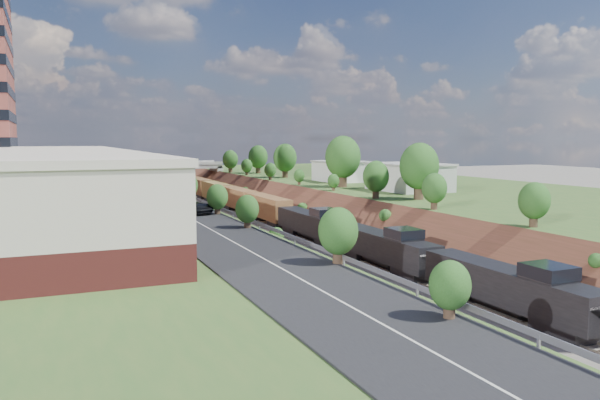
{
  "coord_description": "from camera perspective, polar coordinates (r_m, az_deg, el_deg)",
  "views": [
    {
      "loc": [
        -28.56,
        -25.22,
        13.11
      ],
      "look_at": [
        -1.7,
        36.88,
        6.0
      ],
      "focal_mm": 35.0,
      "sensor_mm": 36.0,
      "label": 1
    }
  ],
  "objects": [
    {
      "name": "guardrail",
      "position": [
        87.06,
        -11.93,
        0.89
      ],
      "size": [
        0.1,
        171.0,
        0.7
      ],
      "color": "#99999E",
      "rests_on": "platform_left"
    },
    {
      "name": "white_building_near",
      "position": [
        93.33,
        10.58,
        2.14
      ],
      "size": [
        9.0,
        12.0,
        4.0
      ],
      "primitive_type": "cube",
      "color": "silver",
      "rests_on": "platform_right"
    },
    {
      "name": "platform_right",
      "position": [
        105.66,
        12.39,
        0.1
      ],
      "size": [
        44.0,
        180.0,
        5.0
      ],
      "primitive_type": "cube",
      "color": "#355C26",
      "rests_on": "ground"
    },
    {
      "name": "tree_left_crest",
      "position": [
        48.6,
        -3.03,
        -1.18
      ],
      "size": [
        2.45,
        2.45,
        3.55
      ],
      "color": "#473323",
      "rests_on": "platform_left"
    },
    {
      "name": "ground",
      "position": [
        40.29,
        24.43,
        -13.54
      ],
      "size": [
        400.0,
        400.0,
        0.0
      ],
      "primitive_type": "plane",
      "color": "#6B665B",
      "rests_on": "ground"
    },
    {
      "name": "rail_right_track",
      "position": [
        91.66,
        -3.27,
        -2.18
      ],
      "size": [
        1.58,
        180.0,
        0.18
      ],
      "primitive_type": "cube",
      "color": "gray",
      "rests_on": "ground"
    },
    {
      "name": "road",
      "position": [
        86.59,
        -14.61,
        0.46
      ],
      "size": [
        8.0,
        180.0,
        0.1
      ],
      "primitive_type": "cube",
      "color": "black",
      "rests_on": "platform_left"
    },
    {
      "name": "freight_train",
      "position": [
        104.12,
        -5.85,
        0.09
      ],
      "size": [
        2.78,
        142.33,
        4.55
      ],
      "color": "black",
      "rests_on": "ground"
    },
    {
      "name": "embankment_right",
      "position": [
        94.86,
        1.5,
        -1.95
      ],
      "size": [
        10.0,
        180.0,
        10.0
      ],
      "primitive_type": "cube",
      "rotation": [
        0.0,
        0.79,
        0.0
      ],
      "color": "brown",
      "rests_on": "ground"
    },
    {
      "name": "tree_right_large",
      "position": [
        79.64,
        11.55,
        3.2
      ],
      "size": [
        5.25,
        5.25,
        7.61
      ],
      "color": "#473323",
      "rests_on": "platform_right"
    },
    {
      "name": "suv",
      "position": [
        63.82,
        -10.61,
        -0.58
      ],
      "size": [
        4.59,
        6.42,
        1.62
      ],
      "primitive_type": "imported",
      "rotation": [
        0.0,
        0.0,
        0.36
      ],
      "color": "black",
      "rests_on": "road"
    },
    {
      "name": "rail_left_track",
      "position": [
        90.03,
        -6.38,
        -2.35
      ],
      "size": [
        1.58,
        180.0,
        0.18
      ],
      "primitive_type": "cube",
      "color": "gray",
      "rests_on": "ground"
    },
    {
      "name": "overpass",
      "position": [
        150.18,
        -12.41,
        2.73
      ],
      "size": [
        24.5,
        8.3,
        7.4
      ],
      "color": "gray",
      "rests_on": "ground"
    },
    {
      "name": "commercial_building",
      "position": [
        63.39,
        -22.83,
        1.36
      ],
      "size": [
        14.3,
        62.3,
        7.0
      ],
      "color": "maroon",
      "rests_on": "platform_left"
    },
    {
      "name": "embankment_left",
      "position": [
        87.99,
        -11.63,
        -2.69
      ],
      "size": [
        10.0,
        180.0,
        10.0
      ],
      "primitive_type": "cube",
      "rotation": [
        0.0,
        0.79,
        0.0
      ],
      "color": "brown",
      "rests_on": "ground"
    },
    {
      "name": "white_building_far",
      "position": [
        111.99,
        4.07,
        2.75
      ],
      "size": [
        8.0,
        10.0,
        3.6
      ],
      "primitive_type": "cube",
      "color": "silver",
      "rests_on": "platform_right"
    },
    {
      "name": "platform_left",
      "position": [
        85.99,
        -26.17,
        -1.71
      ],
      "size": [
        44.0,
        180.0,
        5.0
      ],
      "primitive_type": "cube",
      "color": "#355C26",
      "rests_on": "ground"
    }
  ]
}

